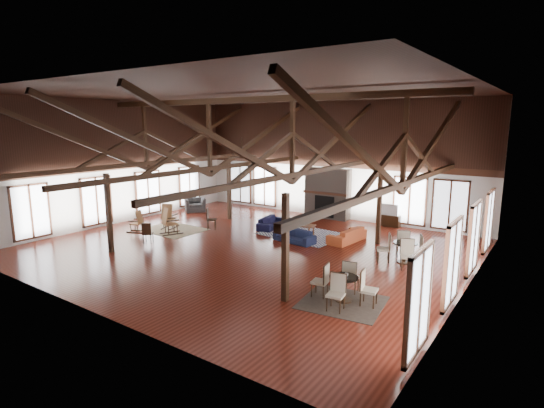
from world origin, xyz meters
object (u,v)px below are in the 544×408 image
Objects in this scene: cafe_table_near at (344,284)px; tv_console at (389,220)px; sofa_navy_front at (294,236)px; sofa_orange at (347,235)px; cafe_table_far at (405,249)px; coffee_table at (302,226)px; sofa_navy_left at (271,223)px; armchair at (195,205)px.

cafe_table_near is 9.54m from tv_console.
sofa_orange reaches higher than sofa_navy_front.
coffee_table is at bearing 165.78° from cafe_table_far.
sofa_navy_front is at bearing -132.57° from sofa_navy_left.
cafe_table_near is (2.51, -5.62, 0.20)m from sofa_orange.
armchair reaches higher than sofa_navy_left.
cafe_table_far reaches higher than armchair.
tv_console is (2.64, 3.76, -0.12)m from coffee_table.
tv_console is (10.22, 2.82, -0.09)m from armchair.
coffee_table is (1.79, -0.19, 0.13)m from sofa_navy_left.
sofa_navy_left is at bearing -141.08° from tv_console.
tv_console is at bearing -60.23° from sofa_navy_left.
cafe_table_far reaches higher than sofa_navy_front.
cafe_table_near reaches higher than armchair.
sofa_navy_left is at bearing 163.70° from coffee_table.
cafe_table_near is (12.26, -6.50, 0.12)m from armchair.
armchair is (-9.75, 0.88, 0.07)m from sofa_orange.
sofa_navy_front is 2.21m from sofa_orange.
tv_console is at bearing -36.70° from armchair.
cafe_table_near is 4.29m from cafe_table_far.
coffee_table is (-2.17, -0.07, 0.10)m from sofa_orange.
armchair is at bearing 171.47° from sofa_navy_front.
sofa_orange reaches higher than sofa_navy_left.
sofa_orange is 1.05× the size of cafe_table_near.
coffee_table is at bearing -59.24° from armchair.
sofa_navy_front is at bearing -67.58° from armchair.
armchair reaches higher than tv_console.
sofa_orange is at bearing 43.85° from sofa_navy_front.
sofa_navy_front is 1.00× the size of sofa_navy_left.
armchair is 0.57× the size of cafe_table_far.
sofa_orange is 1.82× the size of tv_console.
cafe_table_far reaches higher than coffee_table.
cafe_table_far is at bearing 71.44° from sofa_orange.
armchair is at bearing -164.59° from tv_console.
armchair reaches higher than sofa_orange.
cafe_table_near reaches higher than sofa_navy_front.
armchair is 1.03× the size of tv_console.
coffee_table is at bearing -81.64° from sofa_orange.
cafe_table_far is (0.34, 4.28, 0.02)m from cafe_table_near.
cafe_table_far is 5.58m from tv_console.
cafe_table_far is at bearing -111.24° from sofa_navy_left.
sofa_navy_front is at bearing -46.49° from sofa_orange.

